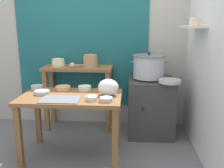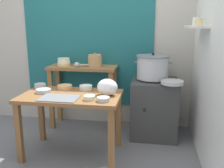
# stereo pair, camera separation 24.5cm
# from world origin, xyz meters

# --- Properties ---
(ground_plane) EXTENTS (9.00, 9.00, 0.00)m
(ground_plane) POSITION_xyz_m (0.00, 0.00, 0.00)
(ground_plane) COLOR slate
(wall_back) EXTENTS (4.40, 0.12, 2.60)m
(wall_back) POSITION_xyz_m (0.08, 1.10, 1.30)
(wall_back) COLOR #B2ADA3
(wall_back) RESTS_ON ground
(wall_right) EXTENTS (0.30, 3.20, 2.60)m
(wall_right) POSITION_xyz_m (1.40, 0.20, 1.30)
(wall_right) COLOR white
(wall_right) RESTS_ON ground
(prep_table) EXTENTS (1.10, 0.66, 0.72)m
(prep_table) POSITION_xyz_m (-0.09, 0.02, 0.61)
(prep_table) COLOR brown
(prep_table) RESTS_ON ground
(back_shelf_table) EXTENTS (0.96, 0.40, 0.90)m
(back_shelf_table) POSITION_xyz_m (-0.18, 0.83, 0.68)
(back_shelf_table) COLOR olive
(back_shelf_table) RESTS_ON ground
(stove_block) EXTENTS (0.60, 0.61, 0.78)m
(stove_block) POSITION_xyz_m (0.83, 0.70, 0.38)
(stove_block) COLOR #383838
(stove_block) RESTS_ON ground
(steamer_pot) EXTENTS (0.48, 0.43, 0.34)m
(steamer_pot) POSITION_xyz_m (0.79, 0.72, 0.93)
(steamer_pot) COLOR #B7BABF
(steamer_pot) RESTS_ON stove_block
(clay_pot) EXTENTS (0.19, 0.19, 0.19)m
(clay_pot) POSITION_xyz_m (0.00, 0.83, 0.98)
(clay_pot) COLOR tan
(clay_pot) RESTS_ON back_shelf_table
(bowl_stack_enamel) EXTENTS (0.19, 0.19, 0.11)m
(bowl_stack_enamel) POSITION_xyz_m (-0.46, 0.84, 0.95)
(bowl_stack_enamel) COLOR #E5C684
(bowl_stack_enamel) RESTS_ON back_shelf_table
(ladle) EXTENTS (0.29, 0.08, 0.07)m
(ladle) POSITION_xyz_m (-0.23, 0.75, 0.93)
(ladle) COLOR #B7BABF
(ladle) RESTS_ON back_shelf_table
(serving_tray) EXTENTS (0.40, 0.28, 0.01)m
(serving_tray) POSITION_xyz_m (-0.16, -0.15, 0.72)
(serving_tray) COLOR slate
(serving_tray) RESTS_ON prep_table
(plastic_bag) EXTENTS (0.23, 0.17, 0.18)m
(plastic_bag) POSITION_xyz_m (0.32, 0.05, 0.81)
(plastic_bag) COLOR white
(plastic_bag) RESTS_ON prep_table
(wide_pan) EXTENTS (0.27, 0.27, 0.04)m
(wide_pan) POSITION_xyz_m (1.03, 0.45, 0.80)
(wide_pan) COLOR #B7BABF
(wide_pan) RESTS_ON stove_block
(prep_bowl_0) EXTENTS (0.18, 0.18, 0.05)m
(prep_bowl_0) POSITION_xyz_m (-0.24, 0.24, 0.75)
(prep_bowl_0) COLOR tan
(prep_bowl_0) RESTS_ON prep_table
(prep_bowl_1) EXTENTS (0.13, 0.13, 0.04)m
(prep_bowl_1) POSITION_xyz_m (0.31, -0.17, 0.74)
(prep_bowl_1) COLOR #B7BABF
(prep_bowl_1) RESTS_ON prep_table
(prep_bowl_2) EXTENTS (0.12, 0.12, 0.05)m
(prep_bowl_2) POSITION_xyz_m (0.16, -0.15, 0.75)
(prep_bowl_2) COLOR beige
(prep_bowl_2) RESTS_ON prep_table
(prep_bowl_3) EXTENTS (0.14, 0.14, 0.05)m
(prep_bowl_3) POSITION_xyz_m (-0.55, 0.23, 0.75)
(prep_bowl_3) COLOR #B7BABF
(prep_bowl_3) RESTS_ON prep_table
(prep_bowl_4) EXTENTS (0.17, 0.17, 0.04)m
(prep_bowl_4) POSITION_xyz_m (-0.42, 0.04, 0.74)
(prep_bowl_4) COLOR #B7BABF
(prep_bowl_4) RESTS_ON prep_table
(prep_bowl_5) EXTENTS (0.15, 0.15, 0.05)m
(prep_bowl_5) POSITION_xyz_m (0.02, 0.25, 0.75)
(prep_bowl_5) COLOR silver
(prep_bowl_5) RESTS_ON prep_table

